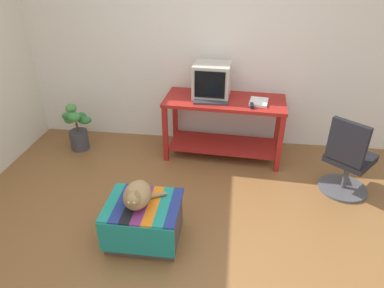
% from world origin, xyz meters
% --- Properties ---
extents(ground_plane, '(14.00, 14.00, 0.00)m').
position_xyz_m(ground_plane, '(0.00, 0.00, 0.00)').
color(ground_plane, brown).
extents(back_wall, '(8.00, 0.10, 2.60)m').
position_xyz_m(back_wall, '(0.00, 2.05, 1.30)').
color(back_wall, silver).
rests_on(back_wall, ground_plane).
extents(desk, '(1.48, 0.69, 0.77)m').
position_xyz_m(desk, '(0.25, 1.60, 0.52)').
color(desk, maroon).
rests_on(desk, ground_plane).
extents(tv_monitor, '(0.45, 0.41, 0.40)m').
position_xyz_m(tv_monitor, '(0.08, 1.68, 0.96)').
color(tv_monitor, '#BCB7A8').
rests_on(tv_monitor, desk).
extents(keyboard, '(0.40, 0.16, 0.02)m').
position_xyz_m(keyboard, '(0.09, 1.47, 0.78)').
color(keyboard, '#333338').
rests_on(keyboard, desk).
extents(book, '(0.24, 0.28, 0.03)m').
position_xyz_m(book, '(0.65, 1.53, 0.78)').
color(book, white).
rests_on(book, desk).
extents(ottoman_with_blanket, '(0.65, 0.55, 0.40)m').
position_xyz_m(ottoman_with_blanket, '(-0.37, 0.00, 0.20)').
color(ottoman_with_blanket, '#4C4238').
rests_on(ottoman_with_blanket, ground_plane).
extents(cat, '(0.35, 0.37, 0.26)m').
position_xyz_m(cat, '(-0.41, -0.02, 0.51)').
color(cat, '#9E7A4C').
rests_on(cat, ottoman_with_blanket).
extents(potted_plant, '(0.39, 0.39, 0.58)m').
position_xyz_m(potted_plant, '(-1.65, 1.51, 0.30)').
color(potted_plant, '#3D3D42').
rests_on(potted_plant, ground_plane).
extents(office_chair, '(0.59, 0.59, 0.89)m').
position_xyz_m(office_chair, '(1.58, 0.97, 0.39)').
color(office_chair, '#4C4C51').
rests_on(office_chair, ground_plane).
extents(stapler, '(0.04, 0.11, 0.04)m').
position_xyz_m(stapler, '(0.57, 1.40, 0.79)').
color(stapler, black).
rests_on(stapler, desk).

